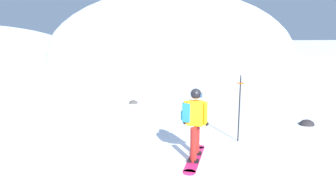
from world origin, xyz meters
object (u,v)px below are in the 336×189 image
object	(u,v)px
snowboarder_main	(194,122)
rock_mid	(133,103)
rock_dark	(307,125)
piste_marker_near	(240,103)

from	to	relation	value
snowboarder_main	rock_mid	distance (m)	6.47
rock_dark	rock_mid	size ratio (longest dim) A/B	1.31
rock_mid	piste_marker_near	bearing A→B (deg)	-66.28
rock_dark	rock_mid	world-z (taller)	rock_dark
snowboarder_main	rock_dark	bearing A→B (deg)	23.11
rock_mid	snowboarder_main	bearing A→B (deg)	-82.79
piste_marker_near	rock_mid	world-z (taller)	piste_marker_near
piste_marker_near	snowboarder_main	bearing A→B (deg)	-149.35
snowboarder_main	rock_dark	distance (m)	4.95
snowboarder_main	rock_mid	bearing A→B (deg)	97.21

